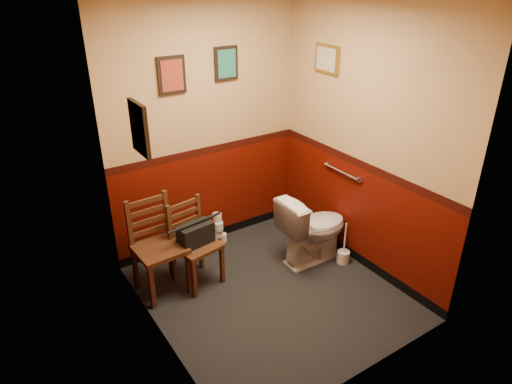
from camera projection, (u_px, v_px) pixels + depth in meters
floor at (270, 293)px, 4.47m from camera, size 2.20×2.40×0.00m
wall_back at (206, 129)px, 4.78m from camera, size 2.20×0.00×2.70m
wall_front at (378, 225)px, 2.98m from camera, size 2.20×0.00×2.70m
wall_left at (149, 198)px, 3.34m from camera, size 0.00×2.40×2.70m
wall_right at (365, 142)px, 4.42m from camera, size 0.00×2.40×2.70m
grab_bar at (341, 172)px, 4.77m from camera, size 0.05×0.56×0.06m
framed_print_back_a at (172, 75)px, 4.33m from camera, size 0.28×0.04×0.36m
framed_print_back_b at (226, 63)px, 4.60m from camera, size 0.26×0.04×0.34m
framed_print_left at (140, 128)px, 3.20m from camera, size 0.04×0.30×0.38m
framed_print_right at (327, 59)px, 4.55m from camera, size 0.04×0.34×0.28m
toilet at (313, 228)px, 4.84m from camera, size 0.78×0.45×0.76m
toilet_brush at (343, 256)px, 4.91m from camera, size 0.13×0.13×0.48m
chair_left at (157, 247)px, 4.34m from camera, size 0.47×0.47×0.96m
chair_right at (194, 244)px, 4.48m from camera, size 0.47×0.47×0.86m
handbag at (196, 234)px, 4.39m from camera, size 0.36×0.22×0.25m
tp_stack at (218, 231)px, 5.22m from camera, size 0.22×0.13×0.38m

